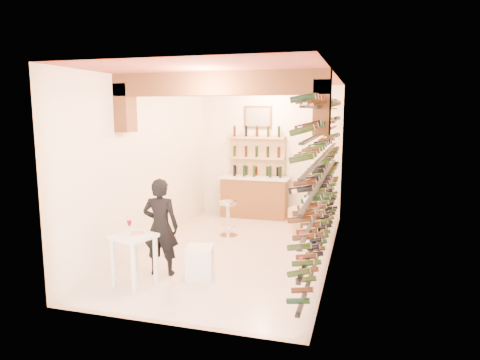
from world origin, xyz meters
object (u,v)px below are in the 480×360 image
(white_stool, at_px, (200,262))
(person, at_px, (161,227))
(tasting_table, at_px, (134,244))
(chrome_barstool, at_px, (228,216))
(crate_lower, at_px, (302,228))
(back_counter, at_px, (254,196))
(wine_rack, at_px, (320,172))

(white_stool, distance_m, person, 0.84)
(tasting_table, relative_size, white_stool, 1.88)
(tasting_table, bearing_deg, chrome_barstool, 96.03)
(person, bearing_deg, crate_lower, -130.37)
(back_counter, bearing_deg, person, -97.00)
(wine_rack, xyz_separation_m, white_stool, (-1.69, -1.45, -1.29))
(chrome_barstool, bearing_deg, crate_lower, 22.43)
(person, bearing_deg, tasting_table, 62.60)
(back_counter, relative_size, person, 1.09)
(wine_rack, height_order, crate_lower, wine_rack)
(person, bearing_deg, chrome_barstool, -107.63)
(chrome_barstool, relative_size, crate_lower, 1.70)
(white_stool, xyz_separation_m, person, (-0.65, -0.02, 0.53))
(crate_lower, bearing_deg, back_counter, 138.25)
(wine_rack, relative_size, chrome_barstool, 7.60)
(white_stool, bearing_deg, tasting_table, -146.83)
(white_stool, bearing_deg, chrome_barstool, 96.39)
(wine_rack, xyz_separation_m, person, (-2.34, -1.47, -0.77))
(chrome_barstool, distance_m, crate_lower, 1.60)
(wine_rack, relative_size, tasting_table, 5.97)
(white_stool, xyz_separation_m, crate_lower, (1.20, 2.90, -0.12))
(chrome_barstool, bearing_deg, back_counter, 86.41)
(tasting_table, xyz_separation_m, chrome_barstool, (0.58, 2.84, -0.21))
(wine_rack, xyz_separation_m, crate_lower, (-0.49, 1.45, -1.42))
(white_stool, distance_m, chrome_barstool, 2.32)
(crate_lower, bearing_deg, white_stool, -112.48)
(back_counter, bearing_deg, white_stool, -87.98)
(wine_rack, height_order, chrome_barstool, wine_rack)
(back_counter, relative_size, crate_lower, 3.84)
(back_counter, relative_size, white_stool, 3.35)
(wine_rack, xyz_separation_m, chrome_barstool, (-1.94, 0.85, -1.11))
(person, xyz_separation_m, chrome_barstool, (0.39, 2.32, -0.35))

